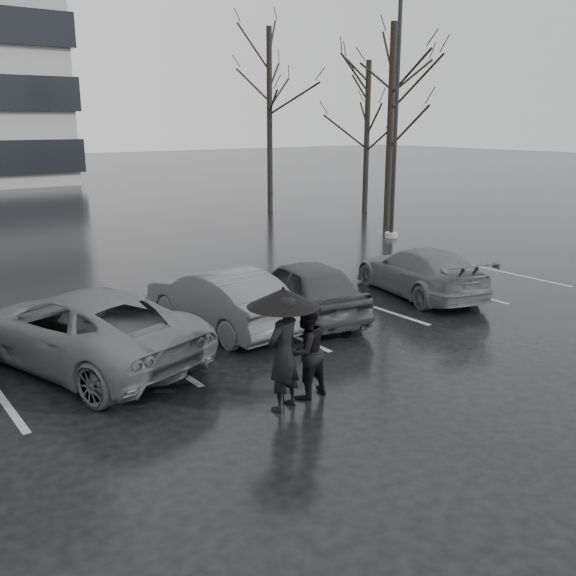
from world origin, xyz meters
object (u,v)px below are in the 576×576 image
(car_main, at_px, (304,288))
(lamp_post, at_px, (395,129))
(car_east, at_px, (420,271))
(tree_east, at_px, (390,128))
(car_west_b, at_px, (81,328))
(pedestrian_left, at_px, (283,354))
(tree_north, at_px, (270,122))
(car_west_a, at_px, (220,299))
(pedestrian_right, at_px, (306,351))
(tree_ne, at_px, (367,138))

(car_main, bearing_deg, lamp_post, -135.72)
(car_east, relative_size, tree_east, 0.52)
(tree_east, bearing_deg, car_east, -130.37)
(car_west_b, xyz_separation_m, pedestrian_left, (1.83, -3.66, 0.20))
(car_main, height_order, lamp_post, lamp_post)
(car_east, height_order, tree_north, tree_north)
(pedestrian_left, bearing_deg, car_east, -171.50)
(car_west_a, relative_size, car_west_b, 0.79)
(car_west_b, distance_m, pedestrian_right, 4.24)
(pedestrian_left, xyz_separation_m, tree_north, (12.59, 18.48, 3.36))
(pedestrian_right, height_order, tree_ne, tree_ne)
(lamp_post, height_order, tree_east, lamp_post)
(lamp_post, relative_size, tree_ne, 1.24)
(car_main, bearing_deg, pedestrian_right, 62.63)
(pedestrian_right, distance_m, lamp_post, 15.30)
(car_west_a, distance_m, car_west_b, 3.06)
(pedestrian_right, distance_m, tree_east, 17.57)
(lamp_post, distance_m, tree_east, 2.34)
(pedestrian_right, bearing_deg, pedestrian_left, 9.79)
(car_west_a, xyz_separation_m, pedestrian_right, (-0.66, -3.80, 0.12))
(car_east, xyz_separation_m, pedestrian_left, (-6.69, -3.36, 0.28))
(tree_ne, bearing_deg, tree_east, -122.01)
(car_east, bearing_deg, car_west_a, 7.39)
(pedestrian_right, bearing_deg, car_west_b, -61.95)
(car_west_b, relative_size, pedestrian_right, 3.24)
(car_west_a, xyz_separation_m, tree_east, (12.38, 7.53, 3.35))
(car_west_b, bearing_deg, car_main, 162.41)
(car_west_a, bearing_deg, car_west_b, 1.24)
(tree_north, bearing_deg, car_west_b, -134.22)
(pedestrian_left, bearing_deg, car_west_a, -125.17)
(car_west_a, relative_size, pedestrian_right, 2.57)
(car_main, bearing_deg, tree_ne, -127.48)
(tree_east, height_order, tree_ne, tree_east)
(tree_ne, relative_size, tree_north, 0.82)
(tree_ne, bearing_deg, car_east, -127.80)
(car_west_b, height_order, lamp_post, lamp_post)
(car_west_b, distance_m, tree_ne, 21.65)
(car_west_b, relative_size, tree_north, 0.59)
(car_east, xyz_separation_m, tree_east, (6.90, 8.12, 3.39))
(car_east, bearing_deg, pedestrian_right, 41.09)
(car_main, distance_m, car_west_b, 5.01)
(car_east, relative_size, lamp_post, 0.48)
(car_west_a, relative_size, tree_ne, 0.57)
(pedestrian_left, height_order, tree_north, tree_north)
(tree_east, bearing_deg, tree_ne, 57.99)
(tree_east, bearing_deg, car_west_b, -153.12)
(tree_ne, bearing_deg, pedestrian_right, -135.41)
(car_west_b, relative_size, car_east, 1.19)
(pedestrian_left, bearing_deg, pedestrian_right, 177.74)
(car_west_b, distance_m, car_east, 8.53)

